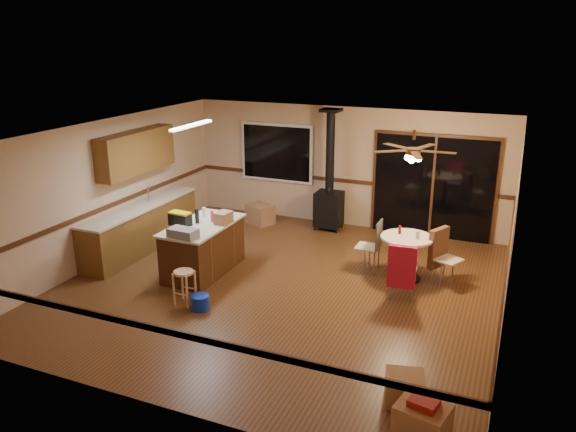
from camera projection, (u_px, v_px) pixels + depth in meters
The scene contains 35 objects.
floor at pixel (281, 286), 9.50m from camera, with size 7.00×7.00×0.00m, color #553017.
ceiling at pixel (281, 133), 8.69m from camera, with size 7.00×7.00×0.00m, color silver.
wall_back at pixel (345, 167), 12.16m from camera, with size 7.00×7.00×0.00m, color tan.
wall_front at pixel (151, 304), 6.03m from camera, with size 7.00×7.00×0.00m, color tan.
wall_left at pixel (108, 190), 10.38m from camera, with size 7.00×7.00×0.00m, color tan.
wall_right at pixel (511, 242), 7.80m from camera, with size 7.00×7.00×0.00m, color tan.
chair_rail at pixel (281, 230), 9.19m from camera, with size 7.00×7.00×0.08m, color #412110, non-canonical shape.
window at pixel (277, 153), 12.64m from camera, with size 1.72×0.10×1.32m, color black.
sliding_door at pixel (433, 188), 11.49m from camera, with size 2.52×0.10×2.10m, color black.
lower_cabinets at pixel (142, 228), 10.98m from camera, with size 0.60×3.00×0.86m, color brown.
countertop at pixel (140, 206), 10.84m from camera, with size 0.64×3.04×0.04m, color beige.
upper_cabinets at pixel (136, 152), 10.74m from camera, with size 0.35×2.00×0.80m, color brown.
kitchen_island at pixel (203, 248), 9.91m from camera, with size 0.88×1.68×0.90m.
wood_stove at pixel (329, 197), 12.02m from camera, with size 0.55×0.50×2.52m.
ceiling_fan at pixel (413, 154), 9.08m from camera, with size 0.24×0.24×0.55m.
fluorescent_strip at pixel (191, 125), 9.63m from camera, with size 0.10×1.20×0.04m, color white.
toolbox_grey at pixel (183, 233), 9.12m from camera, with size 0.48×0.27×0.15m, color slate.
toolbox_black at pixel (180, 219), 9.69m from camera, with size 0.38×0.20×0.21m, color black.
toolbox_yellow_lid at pixel (180, 213), 9.65m from camera, with size 0.37×0.20×0.03m, color gold.
box_on_island at pixel (223, 218), 9.79m from camera, with size 0.23×0.31×0.21m, color #996844.
bottle_dark at pixel (197, 216), 9.80m from camera, with size 0.07×0.07×0.26m, color black.
bottle_pink at pixel (212, 216), 9.88m from camera, with size 0.06×0.06×0.20m, color #D84C8C.
bottle_white at pixel (204, 212), 10.13m from camera, with size 0.06×0.06×0.18m, color white.
bar_stool at pixel (184, 288), 8.78m from camera, with size 0.31×0.31×0.56m, color tan.
blue_bucket at pixel (200, 302), 8.65m from camera, with size 0.28×0.28×0.23m, color #0D2FBA.
dining_table at pixel (406, 250), 9.60m from camera, with size 0.89×0.89×0.78m.
glass_red at pixel (400, 230), 9.64m from camera, with size 0.05×0.05×0.14m, color #590C14.
glass_cream at pixel (418, 235), 9.39m from camera, with size 0.06×0.06×0.14m, color beige.
chair_left at pixel (374, 240), 9.89m from camera, with size 0.41×0.40×0.51m.
chair_near at pixel (402, 267), 8.76m from camera, with size 0.45×0.49×0.70m.
chair_right at pixel (440, 248), 9.50m from camera, with size 0.60×0.58×0.70m.
box_under_window at pixel (260, 214), 12.52m from camera, with size 0.55×0.44×0.44m, color #996844.
box_corner_a at pixel (422, 422), 5.87m from camera, with size 0.52×0.44×0.40m, color #996844.
box_corner_b at pixel (405, 388), 6.46m from camera, with size 0.44×0.38×0.36m, color #996844.
box_small_red at pixel (424, 402), 5.80m from camera, with size 0.29×0.24×0.08m, color maroon.
Camera 1 is at (3.46, -7.94, 4.08)m, focal length 35.00 mm.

